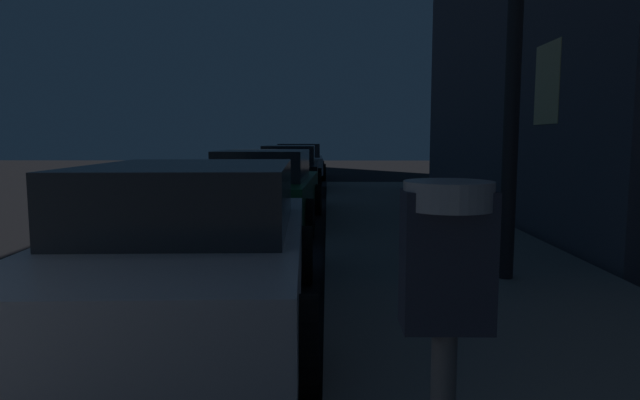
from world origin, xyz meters
name	(u,v)px	position (x,y,z in m)	size (l,w,h in m)	color
parking_meter	(444,339)	(4.28, 0.34, 1.22)	(0.19, 0.19, 1.41)	#59595B
car_silver	(193,246)	(2.85, 3.87, 0.71)	(2.26, 4.50, 1.43)	#B7B7BF
car_green	(266,188)	(2.85, 9.52, 0.71)	(2.11, 4.62, 1.43)	#19592D
car_black	(290,169)	(2.85, 16.07, 0.71)	(2.03, 4.51, 1.43)	black
car_white	(299,161)	(2.85, 21.84, 0.70)	(2.23, 4.60, 1.43)	silver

